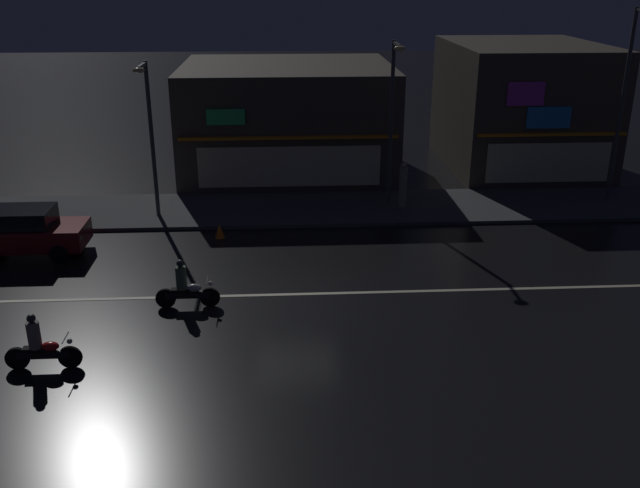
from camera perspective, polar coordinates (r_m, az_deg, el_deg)
The scene contains 13 objects.
ground_plane at distance 21.71m, azimuth -1.98°, elevation -4.12°, with size 140.00×140.00×0.00m, color black.
lane_divider_stripe at distance 21.71m, azimuth -1.98°, elevation -4.11°, with size 36.75×0.16×0.01m, color beige.
sidewalk_far at distance 29.26m, azimuth -2.39°, elevation 2.88°, with size 38.68×4.35×0.14m, color #424447.
storefront_left_block at distance 35.00m, azimuth -2.66°, elevation 10.21°, with size 10.03×9.00×5.16m.
storefront_center_block at distance 36.94m, azimuth 15.97°, elevation 10.75°, with size 7.01×9.07×6.07m.
streetlamp_west at distance 27.90m, azimuth -13.70°, elevation 9.31°, with size 0.44×1.64×6.07m.
streetlamp_mid at distance 28.76m, azimuth 5.91°, elevation 10.78°, with size 0.44×1.64×6.67m.
streetlamp_east at distance 31.61m, azimuth 23.66°, elevation 11.25°, with size 0.44×1.64×7.88m.
pedestrian_on_sidewalk at distance 29.24m, azimuth 6.77°, elevation 4.71°, with size 0.33×0.33×1.89m.
parked_car_near_kerb at distance 26.57m, azimuth -23.15°, elevation 1.00°, with size 4.30×1.98×1.67m.
motorcycle_lead at distance 18.92m, azimuth -21.84°, elevation -7.72°, with size 1.90×0.60×1.52m.
motorcycle_opposite_lane at distance 21.03m, azimuth -10.90°, elevation -3.50°, with size 1.90×0.60×1.52m.
traffic_cone at distance 26.41m, azimuth -8.18°, elevation 1.08°, with size 0.36×0.36×0.55m, color orange.
Camera 1 is at (-0.38, -19.59, 9.35)m, focal length 39.32 mm.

